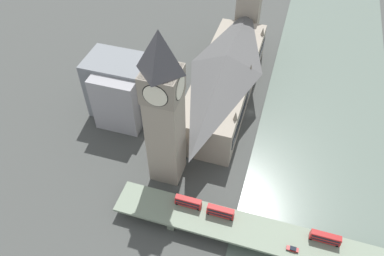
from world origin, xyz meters
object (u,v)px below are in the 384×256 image
at_px(clock_tower, 164,108).
at_px(double_decker_bus_rear, 220,212).
at_px(victoria_tower, 248,10).
at_px(double_decker_bus_lead, 188,202).
at_px(parliament_hall, 226,77).
at_px(road_bridge, 316,249).
at_px(car_northbound_lead, 293,249).
at_px(double_decker_bus_mid, 325,238).

height_order(clock_tower, double_decker_bus_rear, clock_tower).
distance_m(victoria_tower, double_decker_bus_lead, 137.75).
relative_size(victoria_tower, double_decker_bus_lead, 4.45).
distance_m(parliament_hall, double_decker_bus_lead, 77.78).
bearing_deg(double_decker_bus_rear, double_decker_bus_lead, -2.56).
bearing_deg(victoria_tower, clock_tower, 83.96).
distance_m(parliament_hall, clock_tower, 65.96).
bearing_deg(clock_tower, road_bridge, 162.12).
relative_size(road_bridge, car_northbound_lead, 36.06).
distance_m(victoria_tower, double_decker_bus_rear, 139.35).
bearing_deg(double_decker_bus_rear, clock_tower, -32.96).
relative_size(parliament_hall, double_decker_bus_rear, 8.58).
xyz_separation_m(double_decker_bus_rear, car_northbound_lead, (-30.03, 6.48, -2.10)).
height_order(double_decker_bus_rear, car_northbound_lead, double_decker_bus_rear).
distance_m(clock_tower, double_decker_bus_lead, 40.21).
height_order(double_decker_bus_lead, double_decker_bus_mid, double_decker_bus_lead).
relative_size(parliament_hall, road_bridge, 0.59).
distance_m(double_decker_bus_mid, car_northbound_lead, 13.59).
xyz_separation_m(double_decker_bus_lead, double_decker_bus_mid, (-55.17, -0.22, -0.07)).
distance_m(clock_tower, double_decker_bus_mid, 79.89).
bearing_deg(parliament_hall, double_decker_bus_lead, 92.25).
bearing_deg(clock_tower, car_northbound_lead, 156.73).
height_order(parliament_hall, victoria_tower, victoria_tower).
relative_size(road_bridge, double_decker_bus_rear, 14.60).
height_order(double_decker_bus_lead, car_northbound_lead, double_decker_bus_lead).
distance_m(victoria_tower, double_decker_bus_mid, 149.34).
distance_m(road_bridge, double_decker_bus_rear, 39.38).
bearing_deg(double_decker_bus_mid, road_bridge, 59.69).
xyz_separation_m(parliament_hall, clock_tower, (12.59, 59.03, 26.61)).
bearing_deg(clock_tower, victoria_tower, -96.04).
height_order(victoria_tower, double_decker_bus_rear, victoria_tower).
xyz_separation_m(victoria_tower, double_decker_bus_rear, (-16.95, 137.59, -14.19)).
bearing_deg(car_northbound_lead, double_decker_bus_lead, -9.19).
relative_size(victoria_tower, double_decker_bus_rear, 4.44).
height_order(parliament_hall, car_northbound_lead, parliament_hall).
distance_m(double_decker_bus_rear, car_northbound_lead, 30.80).
relative_size(clock_tower, double_decker_bus_mid, 6.52).
relative_size(double_decker_bus_lead, double_decker_bus_mid, 0.97).
height_order(double_decker_bus_mid, double_decker_bus_rear, double_decker_bus_rear).
relative_size(clock_tower, double_decker_bus_rear, 6.74).
bearing_deg(double_decker_bus_lead, victoria_tower, -88.70).
relative_size(double_decker_bus_mid, car_northbound_lead, 2.55).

